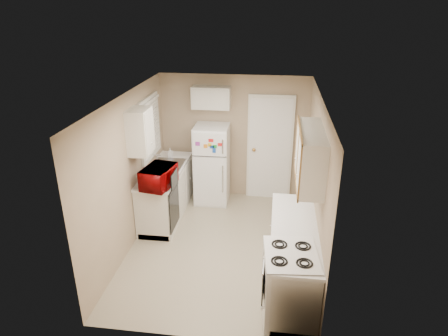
# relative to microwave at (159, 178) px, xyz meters

# --- Properties ---
(floor) EXTENTS (3.80, 3.80, 0.00)m
(floor) POSITION_rel_microwave_xyz_m (1.00, -0.19, -1.05)
(floor) COLOR #C0B498
(floor) RESTS_ON ground
(ceiling) EXTENTS (3.80, 3.80, 0.00)m
(ceiling) POSITION_rel_microwave_xyz_m (1.00, -0.19, 1.35)
(ceiling) COLOR white
(ceiling) RESTS_ON floor
(wall_left) EXTENTS (3.80, 3.80, 0.00)m
(wall_left) POSITION_rel_microwave_xyz_m (-0.40, -0.19, 0.15)
(wall_left) COLOR tan
(wall_left) RESTS_ON floor
(wall_right) EXTENTS (3.80, 3.80, 0.00)m
(wall_right) POSITION_rel_microwave_xyz_m (2.40, -0.19, 0.15)
(wall_right) COLOR tan
(wall_right) RESTS_ON floor
(wall_back) EXTENTS (2.80, 2.80, 0.00)m
(wall_back) POSITION_rel_microwave_xyz_m (1.00, 1.71, 0.15)
(wall_back) COLOR tan
(wall_back) RESTS_ON floor
(wall_front) EXTENTS (2.80, 2.80, 0.00)m
(wall_front) POSITION_rel_microwave_xyz_m (1.00, -2.09, 0.15)
(wall_front) COLOR tan
(wall_front) RESTS_ON floor
(left_counter) EXTENTS (0.60, 1.80, 0.90)m
(left_counter) POSITION_rel_microwave_xyz_m (-0.10, 0.71, -0.60)
(left_counter) COLOR silver
(left_counter) RESTS_ON floor
(dishwasher) EXTENTS (0.03, 0.58, 0.72)m
(dishwasher) POSITION_rel_microwave_xyz_m (0.19, 0.11, -0.56)
(dishwasher) COLOR black
(dishwasher) RESTS_ON floor
(sink) EXTENTS (0.54, 0.74, 0.16)m
(sink) POSITION_rel_microwave_xyz_m (-0.10, 0.86, -0.19)
(sink) COLOR gray
(sink) RESTS_ON left_counter
(microwave) EXTENTS (0.65, 0.44, 0.40)m
(microwave) POSITION_rel_microwave_xyz_m (0.00, 0.00, 0.00)
(microwave) COLOR #7B0304
(microwave) RESTS_ON left_counter
(soap_bottle) EXTENTS (0.09, 0.09, 0.18)m
(soap_bottle) POSITION_rel_microwave_xyz_m (-0.15, 1.28, -0.05)
(soap_bottle) COLOR white
(soap_bottle) RESTS_ON left_counter
(window_blinds) EXTENTS (0.10, 0.98, 1.08)m
(window_blinds) POSITION_rel_microwave_xyz_m (-0.36, 0.86, 0.55)
(window_blinds) COLOR silver
(window_blinds) RESTS_ON wall_left
(upper_cabinet_left) EXTENTS (0.30, 0.45, 0.70)m
(upper_cabinet_left) POSITION_rel_microwave_xyz_m (-0.25, 0.03, 0.75)
(upper_cabinet_left) COLOR silver
(upper_cabinet_left) RESTS_ON wall_left
(refrigerator) EXTENTS (0.63, 0.61, 1.52)m
(refrigerator) POSITION_rel_microwave_xyz_m (0.63, 1.35, -0.29)
(refrigerator) COLOR white
(refrigerator) RESTS_ON floor
(cabinet_over_fridge) EXTENTS (0.70, 0.30, 0.40)m
(cabinet_over_fridge) POSITION_rel_microwave_xyz_m (0.60, 1.56, 0.95)
(cabinet_over_fridge) COLOR silver
(cabinet_over_fridge) RESTS_ON wall_back
(interior_door) EXTENTS (0.86, 0.06, 2.08)m
(interior_door) POSITION_rel_microwave_xyz_m (1.70, 1.67, -0.03)
(interior_door) COLOR white
(interior_door) RESTS_ON floor
(right_counter) EXTENTS (0.60, 2.00, 0.90)m
(right_counter) POSITION_rel_microwave_xyz_m (2.10, -0.99, -0.60)
(right_counter) COLOR silver
(right_counter) RESTS_ON floor
(stove) EXTENTS (0.68, 0.81, 0.92)m
(stove) POSITION_rel_microwave_xyz_m (2.04, -1.58, -0.59)
(stove) COLOR white
(stove) RESTS_ON floor
(upper_cabinet_right) EXTENTS (0.30, 1.20, 0.70)m
(upper_cabinet_right) POSITION_rel_microwave_xyz_m (2.25, -0.69, 0.75)
(upper_cabinet_right) COLOR silver
(upper_cabinet_right) RESTS_ON wall_right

